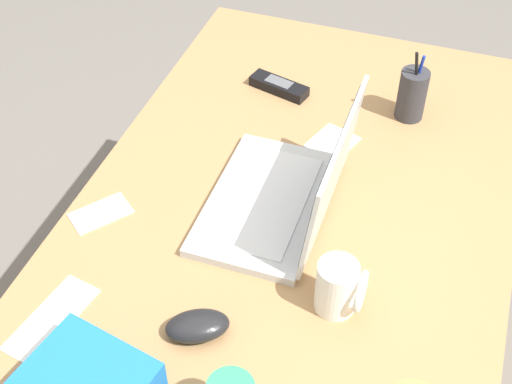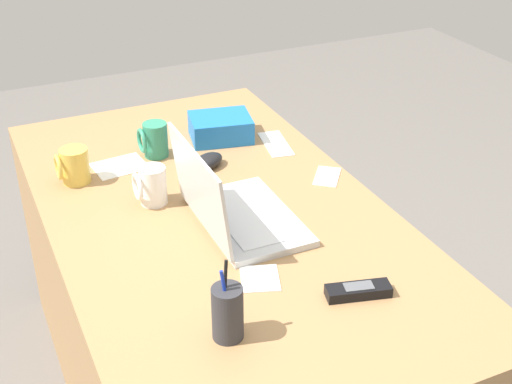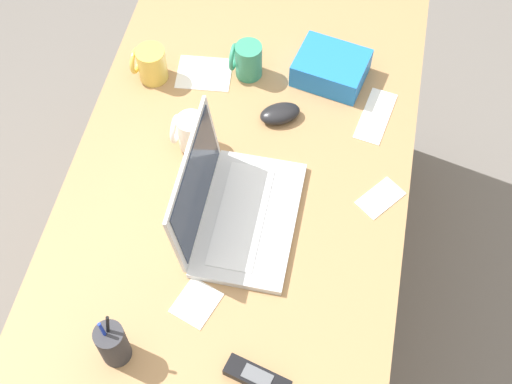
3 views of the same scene
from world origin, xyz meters
The scene contains 9 objects.
desk centered at (0.00, 0.00, 0.35)m, with size 1.52×0.83×0.71m, color #A87C4F.
laptop centered at (-0.08, -0.01, 0.75)m, with size 0.35×0.25×0.23m.
computer_mouse centered at (0.24, -0.07, 0.73)m, with size 0.06×0.11×0.04m, color black.
coffee_mug_white centered at (0.11, 0.14, 0.76)m, with size 0.07×0.08×0.10m.
cordless_phone centered at (-0.45, -0.15, 0.72)m, with size 0.08×0.15×0.03m.
pen_holder centered at (-0.45, 0.16, 0.77)m, with size 0.06×0.06×0.17m.
paper_note_left centered at (0.29, -0.31, 0.71)m, with size 0.18×0.07×0.00m, color white.
paper_note_right centered at (0.05, -0.35, 0.71)m, with size 0.11×0.06×0.00m, color white.
paper_note_front centered at (-0.31, 0.02, 0.71)m, with size 0.10×0.08×0.00m, color white.
Camera 1 is at (0.85, 0.25, 1.70)m, focal length 49.90 mm.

